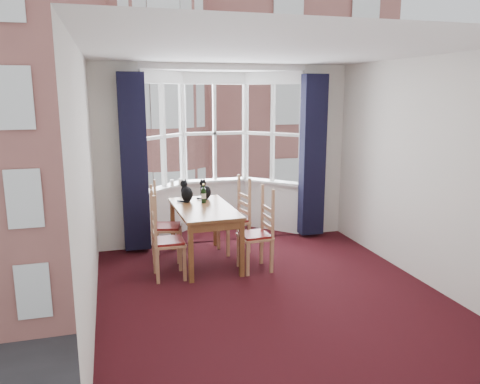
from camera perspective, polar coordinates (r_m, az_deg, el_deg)
name	(u,v)px	position (r m, az deg, el deg)	size (l,w,h in m)	color
floor	(271,296)	(5.70, 3.84, -12.48)	(4.50, 4.50, 0.00)	black
ceiling	(275,51)	(5.21, 4.29, 16.81)	(4.50, 4.50, 0.00)	white
wall_left	(87,190)	(4.98, -18.16, 0.28)	(4.50, 4.50, 0.00)	silver
wall_right	(425,172)	(6.24, 21.65, 2.29)	(4.50, 4.50, 0.00)	silver
wall_near	(386,239)	(3.31, 17.34, -5.46)	(4.00, 4.00, 0.00)	silver
wall_back_pier_left	(117,159)	(7.20, -14.72, 3.95)	(0.70, 0.12, 2.80)	silver
wall_back_pier_right	(321,151)	(7.96, 9.82, 4.91)	(0.70, 0.12, 2.80)	silver
bay_window	(218,151)	(7.89, -2.71, 5.01)	(2.76, 0.94, 2.80)	white
curtain_left	(134,163)	(7.03, -12.79, 3.45)	(0.38, 0.22, 2.60)	black
curtain_right	(313,156)	(7.71, 8.83, 4.34)	(0.38, 0.22, 2.60)	black
dining_table	(204,214)	(6.55, -4.40, -2.68)	(0.82, 1.47, 0.80)	brown
chair_left_near	(162,243)	(6.11, -9.53, -6.16)	(0.40, 0.42, 0.92)	tan
chair_left_far	(161,228)	(6.79, -9.64, -4.32)	(0.49, 0.50, 0.92)	tan
chair_right_near	(261,236)	(6.34, 2.60, -5.33)	(0.43, 0.45, 0.92)	tan
chair_right_far	(239,220)	(7.08, -0.15, -3.46)	(0.47, 0.48, 0.92)	tan
cat_left	(187,193)	(6.87, -6.52, -0.10)	(0.25, 0.28, 0.33)	black
cat_right	(205,191)	(7.01, -4.26, 0.12)	(0.23, 0.26, 0.31)	black
wine_bottle	(204,195)	(6.74, -4.46, -0.32)	(0.07, 0.07, 0.28)	black
candle_tall	(172,183)	(7.68, -8.29, 1.09)	(0.06, 0.06, 0.11)	white
candle_short	(180,182)	(7.72, -7.34, 1.19)	(0.06, 0.06, 0.11)	white
street	(135,200)	(38.10, -12.66, -0.94)	(80.00, 80.00, 0.00)	#333335
tenement_building	(153,112)	(18.99, -10.51, 9.52)	(18.40, 7.80, 15.20)	#A35D54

